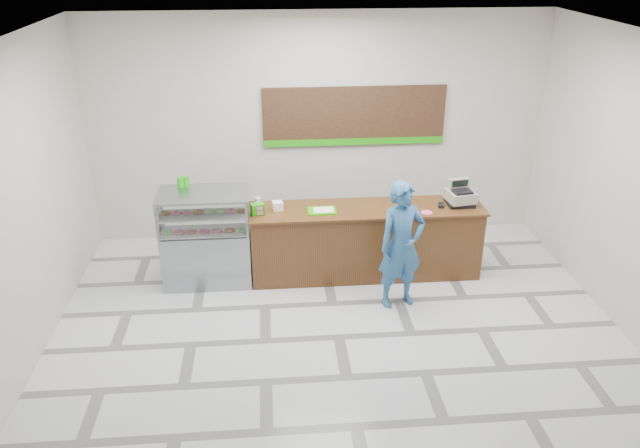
{
  "coord_description": "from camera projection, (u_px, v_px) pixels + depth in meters",
  "views": [
    {
      "loc": [
        -0.77,
        -6.27,
        4.46
      ],
      "look_at": [
        -0.15,
        0.9,
        1.11
      ],
      "focal_mm": 35.0,
      "sensor_mm": 36.0,
      "label": 1
    }
  ],
  "objects": [
    {
      "name": "floor",
      "position": [
        339.0,
        337.0,
        7.6
      ],
      "size": [
        7.0,
        7.0,
        0.0
      ],
      "primitive_type": "plane",
      "color": "silver",
      "rests_on": "ground"
    },
    {
      "name": "napkin_box",
      "position": [
        278.0,
        206.0,
        8.53
      ],
      "size": [
        0.15,
        0.15,
        0.11
      ],
      "primitive_type": "cube",
      "rotation": [
        0.0,
        0.0,
        0.17
      ],
      "color": "white",
      "rests_on": "sales_counter"
    },
    {
      "name": "donut_decal",
      "position": [
        427.0,
        212.0,
        8.46
      ],
      "size": [
        0.16,
        0.16,
        0.0
      ],
      "primitive_type": "cylinder",
      "color": "pink",
      "rests_on": "sales_counter"
    },
    {
      "name": "display_case",
      "position": [
        206.0,
        237.0,
        8.58
      ],
      "size": [
        1.22,
        0.72,
        1.33
      ],
      "color": "gray",
      "rests_on": "floor"
    },
    {
      "name": "customer",
      "position": [
        401.0,
        245.0,
        7.95
      ],
      "size": [
        0.71,
        0.56,
        1.71
      ],
      "primitive_type": "imported",
      "rotation": [
        0.0,
        0.0,
        0.26
      ],
      "color": "#2B5D90",
      "rests_on": "floor"
    },
    {
      "name": "serving_tray",
      "position": [
        322.0,
        211.0,
        8.5
      ],
      "size": [
        0.39,
        0.28,
        0.02
      ],
      "rotation": [
        0.0,
        0.0,
        0.02
      ],
      "color": "#2DC001",
      "rests_on": "sales_counter"
    },
    {
      "name": "promo_box",
      "position": [
        258.0,
        209.0,
        8.38
      ],
      "size": [
        0.2,
        0.16,
        0.15
      ],
      "primitive_type": "cube",
      "rotation": [
        0.0,
        0.0,
        0.27
      ],
      "color": "#209F0E",
      "rests_on": "sales_counter"
    },
    {
      "name": "sales_counter",
      "position": [
        365.0,
        241.0,
        8.83
      ],
      "size": [
        3.26,
        0.76,
        1.03
      ],
      "color": "#5A3117",
      "rests_on": "floor"
    },
    {
      "name": "green_cup_right",
      "position": [
        186.0,
        181.0,
        8.51
      ],
      "size": [
        0.09,
        0.09,
        0.14
      ],
      "primitive_type": "cylinder",
      "color": "#209F0E",
      "rests_on": "display_case"
    },
    {
      "name": "back_wall",
      "position": [
        318.0,
        129.0,
        9.57
      ],
      "size": [
        7.0,
        0.0,
        7.0
      ],
      "primitive_type": "plane",
      "rotation": [
        1.57,
        0.0,
        0.0
      ],
      "color": "beige",
      "rests_on": "floor"
    },
    {
      "name": "straw_cup",
      "position": [
        258.0,
        202.0,
        8.65
      ],
      "size": [
        0.08,
        0.08,
        0.12
      ],
      "primitive_type": "cylinder",
      "color": "silver",
      "rests_on": "sales_counter"
    },
    {
      "name": "cash_register",
      "position": [
        460.0,
        195.0,
        8.69
      ],
      "size": [
        0.41,
        0.43,
        0.34
      ],
      "rotation": [
        0.0,
        0.0,
        0.16
      ],
      "color": "black",
      "rests_on": "sales_counter"
    },
    {
      "name": "ceiling",
      "position": [
        343.0,
        42.0,
        6.13
      ],
      "size": [
        7.0,
        7.0,
        0.0
      ],
      "primitive_type": "plane",
      "rotation": [
        3.14,
        0.0,
        0.0
      ],
      "color": "silver",
      "rests_on": "back_wall"
    },
    {
      "name": "menu_board",
      "position": [
        354.0,
        117.0,
        9.5
      ],
      "size": [
        2.8,
        0.06,
        0.9
      ],
      "color": "black",
      "rests_on": "back_wall"
    },
    {
      "name": "card_terminal",
      "position": [
        441.0,
        205.0,
        8.65
      ],
      "size": [
        0.11,
        0.16,
        0.04
      ],
      "primitive_type": "cube",
      "rotation": [
        0.0,
        0.0,
        -0.22
      ],
      "color": "black",
      "rests_on": "sales_counter"
    },
    {
      "name": "green_cup_left",
      "position": [
        180.0,
        182.0,
        8.47
      ],
      "size": [
        0.09,
        0.09,
        0.14
      ],
      "primitive_type": "cylinder",
      "color": "#209F0E",
      "rests_on": "display_case"
    }
  ]
}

